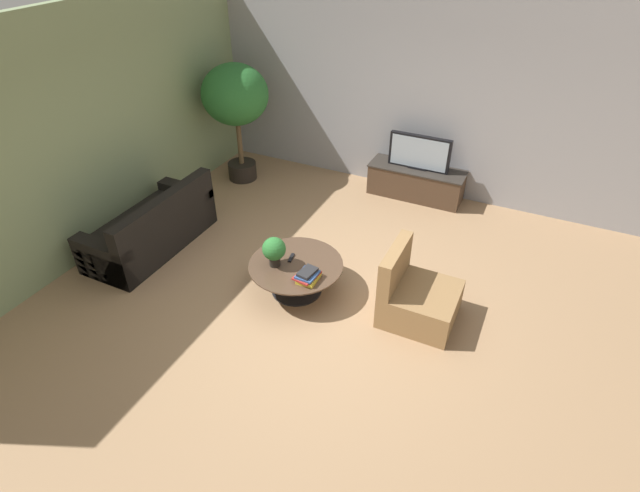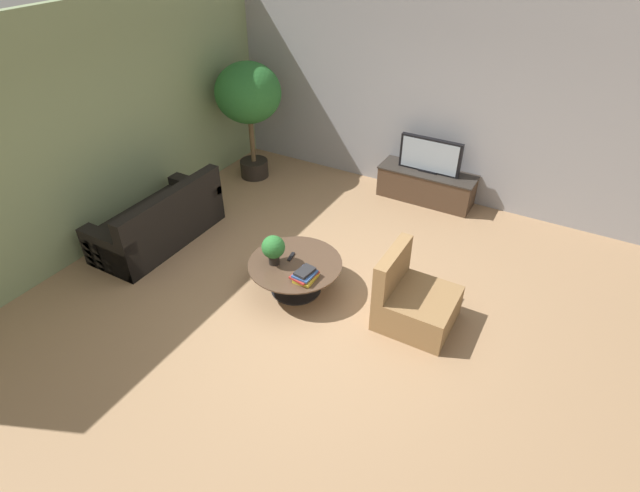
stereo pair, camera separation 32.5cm
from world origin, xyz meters
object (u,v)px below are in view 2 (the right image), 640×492
couch_by_wall (160,223)px  potted_palm_tall (248,98)px  television (430,156)px  armchair_wicker (413,302)px  media_console (426,185)px  coffee_table (295,271)px  potted_plant_tabletop (273,248)px

couch_by_wall → potted_palm_tall: size_ratio=0.95×
television → armchair_wicker: size_ratio=1.09×
media_console → coffee_table: bearing=-102.0°
armchair_wicker → potted_palm_tall: size_ratio=0.45×
television → couch_by_wall: size_ratio=0.52×
television → media_console: bearing=90.0°
television → coffee_table: (-0.61, -2.85, -0.47)m
television → couch_by_wall: bearing=-134.0°
coffee_table → armchair_wicker: armchair_wicker is taller
couch_by_wall → armchair_wicker: 3.58m
media_console → coffee_table: size_ratio=1.33×
coffee_table → potted_plant_tabletop: potted_plant_tabletop is taller
media_console → potted_palm_tall: 3.08m
potted_palm_tall → potted_plant_tabletop: bearing=-49.5°
media_console → television: 0.49m
potted_plant_tabletop → coffee_table: bearing=30.8°
couch_by_wall → potted_palm_tall: bearing=-179.3°
television → couch_by_wall: (-2.77, -2.88, -0.47)m
media_console → potted_plant_tabletop: (-0.82, -2.98, 0.36)m
television → potted_plant_tabletop: (-0.82, -2.98, -0.13)m
armchair_wicker → potted_plant_tabletop: 1.68m
couch_by_wall → armchair_wicker: bearing=93.3°
media_console → armchair_wicker: 2.79m
armchair_wicker → couch_by_wall: bearing=93.3°
media_console → armchair_wicker: armchair_wicker is taller
media_console → couch_by_wall: (-2.77, -2.88, 0.03)m
coffee_table → armchair_wicker: bearing=7.4°
coffee_table → potted_plant_tabletop: size_ratio=3.02×
coffee_table → couch_by_wall: 2.16m
coffee_table → armchair_wicker: (1.41, 0.18, -0.01)m
coffee_table → armchair_wicker: 1.42m
media_console → television: bearing=-90.0°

